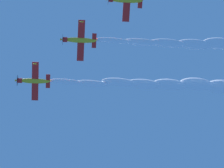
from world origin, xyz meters
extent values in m
ellipsoid|color=gold|center=(1.81, 4.05, 90.61)|extent=(1.54, 7.14, 1.73)
cylinder|color=red|center=(1.89, 0.82, 90.37)|extent=(1.28, 1.07, 1.32)
cone|color=yellow|center=(1.90, 0.12, 90.32)|extent=(0.62, 0.80, 0.65)
cylinder|color=#3F3F47|center=(1.90, 0.28, 90.33)|extent=(2.76, 0.28, 2.76)
cube|color=red|center=(1.78, 4.28, 90.46)|extent=(8.97, 1.71, 1.44)
ellipsoid|color=gold|center=(6.14, 4.43, 89.88)|extent=(0.32, 0.99, 0.36)
ellipsoid|color=gold|center=(-2.58, 4.13, 91.03)|extent=(0.32, 0.99, 0.36)
cube|color=red|center=(1.75, 7.15, 90.90)|extent=(3.23, 1.04, 0.60)
cube|color=gold|center=(1.81, 7.18, 91.43)|extent=(0.32, 1.27, 1.27)
ellipsoid|color=#1E232D|center=(1.88, 3.70, 91.03)|extent=(0.88, 1.67, 0.89)
ellipsoid|color=gold|center=(11.81, 14.47, 90.20)|extent=(1.57, 7.13, 1.64)
cylinder|color=red|center=(11.89, 11.23, 90.01)|extent=(1.32, 1.05, 1.34)
cone|color=yellow|center=(11.90, 10.53, 89.97)|extent=(0.63, 0.79, 0.65)
cylinder|color=#3F3F47|center=(11.90, 10.69, 89.98)|extent=(2.84, 0.24, 2.84)
cube|color=red|center=(11.78, 14.69, 90.04)|extent=(8.92, 1.71, 1.75)
ellipsoid|color=gold|center=(16.11, 14.83, 89.30)|extent=(0.33, 0.98, 0.35)
ellipsoid|color=gold|center=(7.44, 14.55, 90.78)|extent=(0.33, 0.98, 0.35)
cube|color=red|center=(11.75, 17.56, 90.43)|extent=(3.21, 1.04, 0.70)
cube|color=gold|center=(11.84, 17.61, 90.96)|extent=(0.36, 1.25, 1.25)
ellipsoid|color=#1E232D|center=(11.89, 14.12, 90.61)|extent=(0.91, 1.66, 0.89)
ellipsoid|color=gold|center=(20.83, 24.15, 90.43)|extent=(1.54, 7.14, 1.70)
cube|color=red|center=(20.80, 24.37, 90.27)|extent=(8.96, 1.71, 1.51)
ellipsoid|color=gold|center=(16.44, 24.23, 90.88)|extent=(0.32, 0.98, 0.36)
cube|color=red|center=(20.76, 27.24, 90.70)|extent=(3.22, 1.04, 0.62)
cube|color=gold|center=(20.84, 27.28, 91.23)|extent=(0.33, 1.26, 1.26)
ellipsoid|color=white|center=(1.63, 11.27, 91.27)|extent=(1.43, 8.06, 1.82)
ellipsoid|color=white|center=(1.28, 17.08, 91.45)|extent=(1.79, 8.09, 2.18)
ellipsoid|color=white|center=(1.61, 23.29, 92.10)|extent=(2.16, 8.13, 2.54)
ellipsoid|color=white|center=(1.26, 29.14, 92.29)|extent=(2.52, 8.16, 2.90)
ellipsoid|color=white|center=(1.15, 35.23, 92.73)|extent=(2.88, 8.20, 3.27)
ellipsoid|color=white|center=(1.18, 41.75, 93.57)|extent=(3.24, 8.23, 3.63)
ellipsoid|color=white|center=(0.55, 48.07, 93.91)|extent=(3.60, 8.27, 3.99)
ellipsoid|color=white|center=(11.85, 21.50, 90.73)|extent=(1.43, 8.06, 1.82)
ellipsoid|color=white|center=(11.56, 27.83, 91.30)|extent=(1.79, 8.09, 2.18)
ellipsoid|color=white|center=(11.40, 33.84, 91.66)|extent=(2.16, 8.13, 2.54)
ellipsoid|color=white|center=(11.18, 39.97, 92.22)|extent=(2.52, 8.16, 2.90)
ellipsoid|color=white|center=(11.47, 45.86, 92.46)|extent=(2.88, 8.20, 3.27)
camera|label=1|loc=(34.46, 20.75, 1.73)|focal=66.47mm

